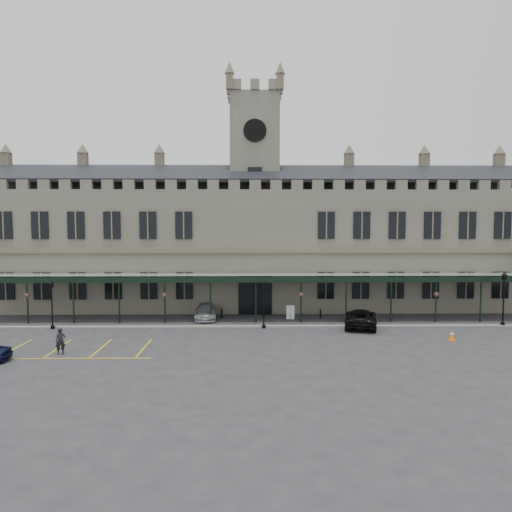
{
  "coord_description": "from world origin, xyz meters",
  "views": [
    {
      "loc": [
        -0.59,
        -32.59,
        8.7
      ],
      "look_at": [
        0.0,
        6.0,
        6.0
      ],
      "focal_mm": 32.0,
      "sensor_mm": 36.0,
      "label": 1
    }
  ],
  "objects_px": {
    "station_building": "(255,245)",
    "lamp_post_mid": "(264,299)",
    "traffic_cone": "(452,336)",
    "clock_tower": "(255,182)",
    "lamp_post_left": "(52,300)",
    "lamp_post_right": "(504,294)",
    "person_a": "(61,341)",
    "car_van": "(361,318)",
    "car_taxi": "(206,311)",
    "sign_board": "(290,312)"
  },
  "relations": [
    {
      "from": "station_building",
      "to": "person_a",
      "type": "relative_size",
      "value": 34.05
    },
    {
      "from": "lamp_post_right",
      "to": "person_a",
      "type": "xyz_separation_m",
      "value": [
        -34.3,
        -7.96,
        -1.9
      ]
    },
    {
      "from": "traffic_cone",
      "to": "car_van",
      "type": "xyz_separation_m",
      "value": [
        -5.7,
        4.65,
        0.38
      ]
    },
    {
      "from": "lamp_post_right",
      "to": "traffic_cone",
      "type": "xyz_separation_m",
      "value": [
        -6.49,
        -4.73,
        -2.4
      ]
    },
    {
      "from": "lamp_post_right",
      "to": "traffic_cone",
      "type": "relative_size",
      "value": 6.12
    },
    {
      "from": "station_building",
      "to": "lamp_post_mid",
      "type": "distance_m",
      "value": 11.59
    },
    {
      "from": "station_building",
      "to": "sign_board",
      "type": "bearing_deg",
      "value": -66.14
    },
    {
      "from": "sign_board",
      "to": "person_a",
      "type": "xyz_separation_m",
      "value": [
        -16.4,
        -11.1,
        0.27
      ]
    },
    {
      "from": "lamp_post_left",
      "to": "sign_board",
      "type": "distance_m",
      "value": 20.55
    },
    {
      "from": "sign_board",
      "to": "car_taxi",
      "type": "distance_m",
      "value": 7.79
    },
    {
      "from": "traffic_cone",
      "to": "person_a",
      "type": "xyz_separation_m",
      "value": [
        -27.81,
        -3.23,
        0.51
      ]
    },
    {
      "from": "car_taxi",
      "to": "sign_board",
      "type": "bearing_deg",
      "value": -5.85
    },
    {
      "from": "lamp_post_left",
      "to": "car_van",
      "type": "bearing_deg",
      "value": 0.84
    },
    {
      "from": "lamp_post_left",
      "to": "lamp_post_right",
      "type": "bearing_deg",
      "value": 0.69
    },
    {
      "from": "lamp_post_left",
      "to": "person_a",
      "type": "height_order",
      "value": "lamp_post_left"
    },
    {
      "from": "clock_tower",
      "to": "car_taxi",
      "type": "relative_size",
      "value": 5.37
    },
    {
      "from": "car_taxi",
      "to": "clock_tower",
      "type": "bearing_deg",
      "value": 53.31
    },
    {
      "from": "lamp_post_left",
      "to": "traffic_cone",
      "type": "bearing_deg",
      "value": -7.71
    },
    {
      "from": "lamp_post_left",
      "to": "car_van",
      "type": "height_order",
      "value": "lamp_post_left"
    },
    {
      "from": "car_van",
      "to": "person_a",
      "type": "bearing_deg",
      "value": 34.28
    },
    {
      "from": "sign_board",
      "to": "car_taxi",
      "type": "height_order",
      "value": "car_taxi"
    },
    {
      "from": "lamp_post_mid",
      "to": "person_a",
      "type": "distance_m",
      "value": 15.81
    },
    {
      "from": "sign_board",
      "to": "person_a",
      "type": "height_order",
      "value": "person_a"
    },
    {
      "from": "station_building",
      "to": "car_taxi",
      "type": "bearing_deg",
      "value": -123.55
    },
    {
      "from": "clock_tower",
      "to": "lamp_post_right",
      "type": "relative_size",
      "value": 5.29
    },
    {
      "from": "lamp_post_right",
      "to": "sign_board",
      "type": "xyz_separation_m",
      "value": [
        -17.9,
        3.15,
        -2.16
      ]
    },
    {
      "from": "lamp_post_mid",
      "to": "car_van",
      "type": "height_order",
      "value": "lamp_post_mid"
    },
    {
      "from": "lamp_post_right",
      "to": "car_taxi",
      "type": "relative_size",
      "value": 1.01
    },
    {
      "from": "lamp_post_right",
      "to": "car_van",
      "type": "bearing_deg",
      "value": -179.63
    },
    {
      "from": "car_taxi",
      "to": "lamp_post_left",
      "type": "bearing_deg",
      "value": -165.85
    },
    {
      "from": "car_taxi",
      "to": "station_building",
      "type": "bearing_deg",
      "value": 52.98
    },
    {
      "from": "lamp_post_mid",
      "to": "person_a",
      "type": "relative_size",
      "value": 2.34
    },
    {
      "from": "traffic_cone",
      "to": "sign_board",
      "type": "xyz_separation_m",
      "value": [
        -11.41,
        7.88,
        0.24
      ]
    },
    {
      "from": "lamp_post_mid",
      "to": "person_a",
      "type": "xyz_separation_m",
      "value": [
        -13.84,
        -7.49,
        -1.56
      ]
    },
    {
      "from": "clock_tower",
      "to": "person_a",
      "type": "xyz_separation_m",
      "value": [
        -13.2,
        -18.42,
        -12.23
      ]
    },
    {
      "from": "car_taxi",
      "to": "lamp_post_mid",
      "type": "bearing_deg",
      "value": -40.54
    },
    {
      "from": "station_building",
      "to": "lamp_post_left",
      "type": "xyz_separation_m",
      "value": [
        -16.96,
        -10.84,
        -4.03
      ]
    },
    {
      "from": "lamp_post_left",
      "to": "person_a",
      "type": "xyz_separation_m",
      "value": [
        3.76,
        -7.5,
        -1.55
      ]
    },
    {
      "from": "lamp_post_left",
      "to": "car_taxi",
      "type": "relative_size",
      "value": 0.89
    },
    {
      "from": "sign_board",
      "to": "car_van",
      "type": "xyz_separation_m",
      "value": [
        5.71,
        -3.23,
        0.14
      ]
    },
    {
      "from": "station_building",
      "to": "lamp_post_mid",
      "type": "height_order",
      "value": "station_building"
    },
    {
      "from": "lamp_post_left",
      "to": "car_taxi",
      "type": "bearing_deg",
      "value": 17.62
    },
    {
      "from": "car_van",
      "to": "sign_board",
      "type": "bearing_deg",
      "value": -14.82
    },
    {
      "from": "lamp_post_left",
      "to": "car_taxi",
      "type": "height_order",
      "value": "lamp_post_left"
    },
    {
      "from": "traffic_cone",
      "to": "lamp_post_right",
      "type": "bearing_deg",
      "value": 36.1
    },
    {
      "from": "lamp_post_right",
      "to": "car_van",
      "type": "xyz_separation_m",
      "value": [
        -12.19,
        -0.08,
        -2.02
      ]
    },
    {
      "from": "traffic_cone",
      "to": "clock_tower",
      "type": "bearing_deg",
      "value": 133.87
    },
    {
      "from": "station_building",
      "to": "clock_tower",
      "type": "relative_size",
      "value": 2.42
    },
    {
      "from": "lamp_post_left",
      "to": "lamp_post_mid",
      "type": "bearing_deg",
      "value": -0.04
    },
    {
      "from": "lamp_post_left",
      "to": "person_a",
      "type": "distance_m",
      "value": 8.53
    }
  ]
}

